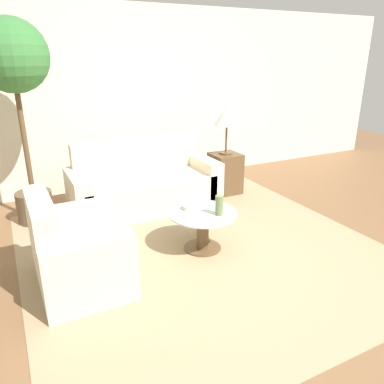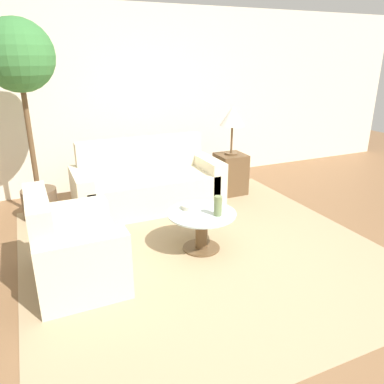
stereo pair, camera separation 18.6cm
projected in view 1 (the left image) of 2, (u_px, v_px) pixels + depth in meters
name	position (u px, v px, depth m)	size (l,w,h in m)	color
ground_plane	(238.00, 280.00, 3.37)	(14.00, 14.00, 0.00)	brown
wall_back	(125.00, 99.00, 5.49)	(10.00, 0.06, 2.60)	beige
rug	(203.00, 248.00, 3.93)	(3.53, 3.58, 0.01)	tan
sofa_main	(144.00, 186.00, 4.91)	(1.89, 0.79, 0.88)	beige
armchair	(73.00, 255.00, 3.23)	(0.73, 0.99, 0.85)	beige
coffee_table	(203.00, 225.00, 3.84)	(0.70, 0.70, 0.41)	brown
side_table	(225.00, 173.00, 5.44)	(0.40, 0.40, 0.58)	brown
table_lamp	(227.00, 117.00, 5.16)	(0.35, 0.35, 0.67)	brown
potted_plant	(15.00, 76.00, 4.01)	(0.78, 0.78, 2.30)	brown
vase	(219.00, 205.00, 3.70)	(0.08, 0.08, 0.20)	#6B7A4C
bowl	(189.00, 207.00, 3.87)	(0.15, 0.15, 0.05)	beige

